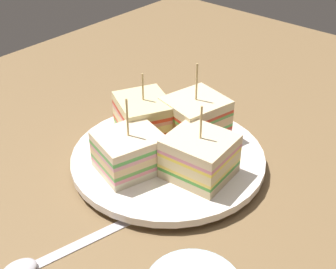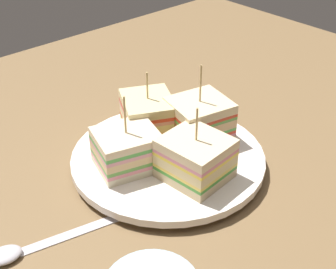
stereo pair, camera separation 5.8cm
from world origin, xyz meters
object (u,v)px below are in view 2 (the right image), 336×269
(plate, at_px, (168,159))
(chip_pile, at_px, (163,143))
(sandwich_wedge_1, at_px, (148,117))
(spoon, at_px, (24,249))
(sandwich_wedge_0, at_px, (200,121))
(sandwich_wedge_3, at_px, (195,158))
(sandwich_wedge_2, at_px, (127,149))

(plate, distance_m, chip_pile, 0.02)
(sandwich_wedge_1, relative_size, chip_pile, 1.38)
(sandwich_wedge_1, xyz_separation_m, spoon, (0.22, 0.06, -0.04))
(sandwich_wedge_0, xyz_separation_m, chip_pile, (0.05, -0.01, -0.02))
(plate, relative_size, spoon, 1.71)
(sandwich_wedge_1, bearing_deg, spoon, -46.93)
(spoon, bearing_deg, sandwich_wedge_0, -164.90)
(sandwich_wedge_0, distance_m, sandwich_wedge_3, 0.08)
(sandwich_wedge_3, xyz_separation_m, chip_pile, (-0.01, -0.07, -0.02))
(chip_pile, distance_m, spoon, 0.21)
(sandwich_wedge_1, relative_size, sandwich_wedge_2, 0.98)
(sandwich_wedge_1, height_order, sandwich_wedge_2, sandwich_wedge_2)
(sandwich_wedge_2, bearing_deg, plate, -0.32)
(chip_pile, relative_size, spoon, 0.48)
(sandwich_wedge_1, xyz_separation_m, sandwich_wedge_2, (0.06, 0.04, -0.00))
(plate, height_order, sandwich_wedge_0, sandwich_wedge_0)
(sandwich_wedge_3, distance_m, spoon, 0.21)
(sandwich_wedge_2, bearing_deg, spoon, -154.28)
(plate, relative_size, sandwich_wedge_3, 2.63)
(sandwich_wedge_3, bearing_deg, sandwich_wedge_1, -15.06)
(spoon, bearing_deg, sandwich_wedge_2, -157.38)
(sandwich_wedge_1, xyz_separation_m, chip_pile, (0.01, 0.04, -0.02))
(sandwich_wedge_1, relative_size, spoon, 0.66)
(sandwich_wedge_0, relative_size, spoon, 0.74)
(chip_pile, bearing_deg, spoon, 5.88)
(sandwich_wedge_0, bearing_deg, plate, 10.59)
(sandwich_wedge_3, xyz_separation_m, spoon, (0.20, -0.04, -0.04))
(chip_pile, height_order, spoon, chip_pile)
(sandwich_wedge_2, relative_size, spoon, 0.67)
(sandwich_wedge_2, bearing_deg, chip_pile, 12.54)
(plate, height_order, sandwich_wedge_3, sandwich_wedge_3)
(sandwich_wedge_0, relative_size, sandwich_wedge_2, 1.11)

